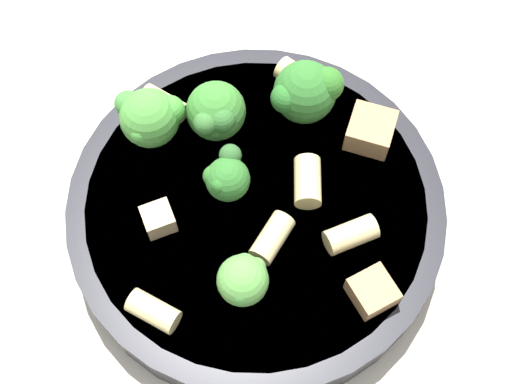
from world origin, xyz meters
The scene contains 16 objects.
ground_plane centered at (0.00, 0.00, 0.00)m, with size 2.00×2.00×0.00m, color #BCB29E.
pasta_bowl centered at (0.00, 0.00, 0.02)m, with size 0.22×0.22×0.03m.
broccoli_floret_0 centered at (0.04, 0.03, 0.05)m, with size 0.04×0.04×0.04m.
broccoli_floret_1 centered at (0.00, 0.02, 0.05)m, with size 0.03×0.03×0.03m.
broccoli_floret_2 centered at (0.06, -0.02, 0.05)m, with size 0.04×0.04×0.04m.
broccoli_floret_3 centered at (0.03, 0.07, 0.06)m, with size 0.04×0.04×0.04m.
broccoli_floret_4 centered at (-0.06, 0.00, 0.05)m, with size 0.03×0.03×0.03m.
rigatoni_0 centered at (0.06, 0.06, 0.04)m, with size 0.01×0.01×0.03m, color #E0C67F.
rigatoni_1 centered at (-0.08, 0.05, 0.04)m, with size 0.01×0.01×0.03m, color #E0C67F.
rigatoni_2 centered at (-0.02, -0.06, 0.04)m, with size 0.01×0.01×0.03m, color #E0C67F.
rigatoni_3 centered at (0.01, -0.03, 0.04)m, with size 0.02×0.02×0.03m, color #E0C67F.
rigatoni_4 centered at (-0.03, -0.01, 0.04)m, with size 0.01×0.01×0.03m, color #E0C67F.
rigatoni_5 centered at (0.09, -0.01, 0.04)m, with size 0.02×0.02×0.02m, color #E0C67F.
chicken_chunk_0 centered at (-0.05, -0.07, 0.04)m, with size 0.02×0.02×0.01m, color #A87A4C.
chicken_chunk_1 centered at (-0.02, 0.05, 0.04)m, with size 0.02×0.02×0.01m, color tan.
chicken_chunk_2 centered at (0.05, -0.06, 0.04)m, with size 0.03×0.03×0.02m, color #A87A4C.
Camera 1 is at (-0.16, -0.02, 0.37)m, focal length 45.00 mm.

